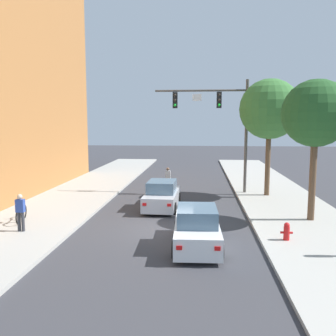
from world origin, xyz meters
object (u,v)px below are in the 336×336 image
object	(u,v)px
street_tree_nearest	(316,114)
car_following_white	(197,229)
pedestrian_crossing_road	(168,178)
pedestrian_sidewalk_left_walker	(20,211)
fire_hydrant	(287,231)
traffic_signal_mast	(220,115)
bicycle_leaning	(21,213)
car_lead_silver	(162,196)
street_tree_second	(270,109)

from	to	relation	value
street_tree_nearest	car_following_white	bearing A→B (deg)	-144.58
car_following_white	pedestrian_crossing_road	distance (m)	12.00
pedestrian_sidewalk_left_walker	pedestrian_crossing_road	xyz separation A→B (m)	(5.44, 10.91, -0.15)
fire_hydrant	street_tree_nearest	bearing A→B (deg)	59.48
car_following_white	pedestrian_sidewalk_left_walker	distance (m)	7.67
traffic_signal_mast	car_following_white	world-z (taller)	traffic_signal_mast
traffic_signal_mast	pedestrian_crossing_road	world-z (taller)	traffic_signal_mast
car_following_white	pedestrian_sidewalk_left_walker	xyz separation A→B (m)	(-7.61, 0.89, 0.34)
pedestrian_crossing_road	fire_hydrant	xyz separation A→B (m)	(5.76, -11.12, -0.41)
car_following_white	bicycle_leaning	bearing A→B (deg)	164.11
pedestrian_crossing_road	fire_hydrant	world-z (taller)	pedestrian_crossing_road
bicycle_leaning	fire_hydrant	distance (m)	12.08
fire_hydrant	traffic_signal_mast	bearing A→B (deg)	102.17
car_following_white	fire_hydrant	distance (m)	3.66
pedestrian_sidewalk_left_walker	street_tree_nearest	world-z (taller)	street_tree_nearest
car_lead_silver	street_tree_second	world-z (taller)	street_tree_second
street_tree_second	traffic_signal_mast	bearing A→B (deg)	164.67
pedestrian_crossing_road	traffic_signal_mast	bearing A→B (deg)	-17.18
pedestrian_crossing_road	bicycle_leaning	xyz separation A→B (m)	(-6.20, -9.42, -0.37)
traffic_signal_mast	street_tree_nearest	world-z (taller)	traffic_signal_mast
street_tree_nearest	street_tree_second	size ratio (longest dim) A/B	0.90
fire_hydrant	street_tree_nearest	distance (m)	6.03
bicycle_leaning	fire_hydrant	size ratio (longest dim) A/B	2.42
car_lead_silver	pedestrian_crossing_road	world-z (taller)	pedestrian_crossing_road
pedestrian_sidewalk_left_walker	fire_hydrant	size ratio (longest dim) A/B	2.28
car_following_white	fire_hydrant	xyz separation A→B (m)	(3.59, 0.68, -0.22)
bicycle_leaning	fire_hydrant	bearing A→B (deg)	-8.10
traffic_signal_mast	bicycle_leaning	xyz separation A→B (m)	(-9.80, -8.30, -4.78)
car_lead_silver	bicycle_leaning	world-z (taller)	car_lead_silver
traffic_signal_mast	street_tree_second	bearing A→B (deg)	-15.33
pedestrian_crossing_road	street_tree_second	world-z (taller)	street_tree_second
car_following_white	pedestrian_crossing_road	world-z (taller)	pedestrian_crossing_road
pedestrian_sidewalk_left_walker	bicycle_leaning	world-z (taller)	pedestrian_sidewalk_left_walker
traffic_signal_mast	fire_hydrant	bearing A→B (deg)	-77.83
fire_hydrant	street_tree_second	bearing A→B (deg)	84.51
pedestrian_sidewalk_left_walker	street_tree_second	world-z (taller)	street_tree_second
pedestrian_crossing_road	street_tree_nearest	world-z (taller)	street_tree_nearest
car_following_white	street_tree_nearest	bearing A→B (deg)	35.42
car_following_white	pedestrian_crossing_road	xyz separation A→B (m)	(-2.17, 11.80, 0.19)
car_following_white	pedestrian_crossing_road	bearing A→B (deg)	100.41
pedestrian_sidewalk_left_walker	bicycle_leaning	bearing A→B (deg)	116.90
traffic_signal_mast	fire_hydrant	xyz separation A→B (m)	(2.16, -10.01, -4.82)
bicycle_leaning	street_tree_nearest	xyz separation A→B (m)	(13.86, 1.53, 4.70)
pedestrian_sidewalk_left_walker	street_tree_second	size ratio (longest dim) A/B	0.22
car_lead_silver	street_tree_second	distance (m)	8.92
car_lead_silver	pedestrian_sidewalk_left_walker	size ratio (longest dim) A/B	2.61
street_tree_second	pedestrian_sidewalk_left_walker	bearing A→B (deg)	-143.42
car_lead_silver	car_following_white	xyz separation A→B (m)	(2.01, -6.22, 0.00)
car_lead_silver	bicycle_leaning	bearing A→B (deg)	-148.89
traffic_signal_mast	street_tree_second	world-z (taller)	traffic_signal_mast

